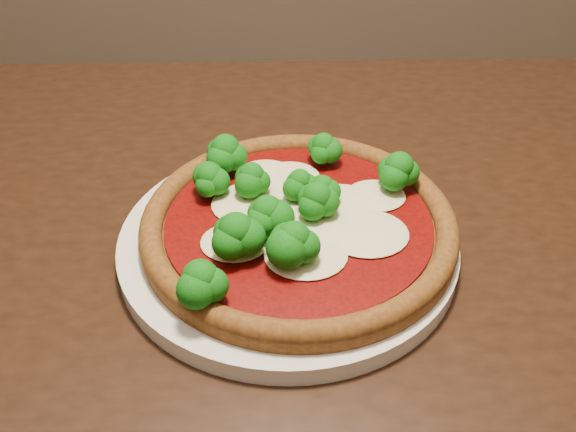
{
  "coord_description": "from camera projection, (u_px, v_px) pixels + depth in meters",
  "views": [
    {
      "loc": [
        0.16,
        -0.46,
        1.15
      ],
      "look_at": [
        0.16,
        0.0,
        0.79
      ],
      "focal_mm": 40.0,
      "sensor_mm": 36.0,
      "label": 1
    }
  ],
  "objects": [
    {
      "name": "pizza",
      "position": [
        294.0,
        217.0,
        0.59
      ],
      "size": [
        0.29,
        0.29,
        0.06
      ],
      "rotation": [
        0.0,
        0.0,
        0.32
      ],
      "color": "brown",
      "rests_on": "plate"
    },
    {
      "name": "plate",
      "position": [
        288.0,
        242.0,
        0.6
      ],
      "size": [
        0.31,
        0.31,
        0.02
      ],
      "primitive_type": "cylinder",
      "color": "silver",
      "rests_on": "dining_table"
    },
    {
      "name": "dining_table",
      "position": [
        297.0,
        311.0,
        0.67
      ],
      "size": [
        1.36,
        0.84,
        0.75
      ],
      "rotation": [
        0.0,
        0.0,
        0.02
      ],
      "color": "black",
      "rests_on": "floor"
    }
  ]
}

